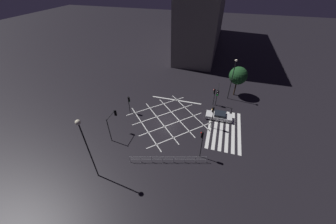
{
  "coord_description": "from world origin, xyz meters",
  "views": [
    {
      "loc": [
        -23.25,
        -6.7,
        20.08
      ],
      "look_at": [
        0.0,
        0.0,
        1.44
      ],
      "focal_mm": 20.0,
      "sensor_mm": 36.0,
      "label": 1
    }
  ],
  "objects_px": {
    "traffic_light_se_main": "(218,93)",
    "traffic_light_sw_cross": "(202,140)",
    "traffic_light_median_south": "(213,113)",
    "traffic_light_median_north": "(129,102)",
    "street_tree_near": "(238,76)",
    "street_lamp_west": "(84,139)",
    "traffic_light_se_cross": "(214,94)",
    "waiting_car": "(219,116)",
    "street_lamp_east": "(233,74)",
    "traffic_light_nw_main": "(113,120)"
  },
  "relations": [
    {
      "from": "traffic_light_se_main",
      "to": "traffic_light_sw_cross",
      "type": "bearing_deg",
      "value": -5.28
    },
    {
      "from": "traffic_light_se_main",
      "to": "traffic_light_median_south",
      "type": "bearing_deg",
      "value": -2.74
    },
    {
      "from": "traffic_light_median_north",
      "to": "street_tree_near",
      "type": "relative_size",
      "value": 0.56
    },
    {
      "from": "traffic_light_se_main",
      "to": "street_lamp_west",
      "type": "xyz_separation_m",
      "value": [
        -17.93,
        12.46,
        3.08
      ]
    },
    {
      "from": "street_tree_near",
      "to": "street_lamp_west",
      "type": "bearing_deg",
      "value": 146.52
    },
    {
      "from": "traffic_light_se_cross",
      "to": "waiting_car",
      "type": "height_order",
      "value": "traffic_light_se_cross"
    },
    {
      "from": "traffic_light_median_south",
      "to": "traffic_light_sw_cross",
      "type": "height_order",
      "value": "traffic_light_sw_cross"
    },
    {
      "from": "traffic_light_median_north",
      "to": "traffic_light_se_main",
      "type": "bearing_deg",
      "value": 20.74
    },
    {
      "from": "street_lamp_east",
      "to": "traffic_light_median_north",
      "type": "bearing_deg",
      "value": 119.92
    },
    {
      "from": "traffic_light_se_main",
      "to": "street_lamp_east",
      "type": "distance_m",
      "value": 4.91
    },
    {
      "from": "street_lamp_west",
      "to": "street_lamp_east",
      "type": "bearing_deg",
      "value": -33.6
    },
    {
      "from": "traffic_light_se_cross",
      "to": "traffic_light_sw_cross",
      "type": "bearing_deg",
      "value": 87.51
    },
    {
      "from": "traffic_light_se_main",
      "to": "street_tree_near",
      "type": "height_order",
      "value": "street_tree_near"
    },
    {
      "from": "traffic_light_sw_cross",
      "to": "street_tree_near",
      "type": "distance_m",
      "value": 17.93
    },
    {
      "from": "traffic_light_nw_main",
      "to": "waiting_car",
      "type": "xyz_separation_m",
      "value": [
        8.2,
        -14.68,
        -2.41
      ]
    },
    {
      "from": "traffic_light_median_north",
      "to": "street_lamp_east",
      "type": "xyz_separation_m",
      "value": [
        9.3,
        -16.15,
        2.89
      ]
    },
    {
      "from": "traffic_light_median_north",
      "to": "street_lamp_east",
      "type": "height_order",
      "value": "street_lamp_east"
    },
    {
      "from": "traffic_light_se_cross",
      "to": "traffic_light_median_north",
      "type": "xyz_separation_m",
      "value": [
        -6.37,
        13.52,
        -0.09
      ]
    },
    {
      "from": "street_lamp_east",
      "to": "street_lamp_west",
      "type": "distance_m",
      "value": 26.33
    },
    {
      "from": "traffic_light_sw_cross",
      "to": "street_tree_near",
      "type": "height_order",
      "value": "street_tree_near"
    },
    {
      "from": "street_lamp_east",
      "to": "traffic_light_se_main",
      "type": "bearing_deg",
      "value": 152.14
    },
    {
      "from": "street_lamp_east",
      "to": "waiting_car",
      "type": "bearing_deg",
      "value": 169.49
    },
    {
      "from": "traffic_light_se_cross",
      "to": "street_lamp_west",
      "type": "distance_m",
      "value": 22.76
    },
    {
      "from": "traffic_light_median_north",
      "to": "traffic_light_se_main",
      "type": "xyz_separation_m",
      "value": [
        5.32,
        -14.05,
        0.92
      ]
    },
    {
      "from": "street_lamp_east",
      "to": "street_lamp_west",
      "type": "xyz_separation_m",
      "value": [
        -21.91,
        14.56,
        1.11
      ]
    },
    {
      "from": "street_tree_near",
      "to": "waiting_car",
      "type": "xyz_separation_m",
      "value": [
        -8.53,
        2.36,
        -3.59
      ]
    },
    {
      "from": "traffic_light_median_south",
      "to": "traffic_light_se_main",
      "type": "bearing_deg",
      "value": -92.74
    },
    {
      "from": "traffic_light_nw_main",
      "to": "traffic_light_se_main",
      "type": "bearing_deg",
      "value": -51.6
    },
    {
      "from": "traffic_light_se_cross",
      "to": "traffic_light_median_north",
      "type": "distance_m",
      "value": 14.95
    },
    {
      "from": "traffic_light_median_north",
      "to": "street_tree_near",
      "type": "xyz_separation_m",
      "value": [
        11.08,
        -17.26,
        1.84
      ]
    },
    {
      "from": "street_lamp_east",
      "to": "street_tree_near",
      "type": "distance_m",
      "value": 2.35
    },
    {
      "from": "traffic_light_se_main",
      "to": "waiting_car",
      "type": "height_order",
      "value": "traffic_light_se_main"
    },
    {
      "from": "traffic_light_sw_cross",
      "to": "waiting_car",
      "type": "bearing_deg",
      "value": -102.27
    },
    {
      "from": "traffic_light_sw_cross",
      "to": "street_lamp_east",
      "type": "bearing_deg",
      "value": -101.51
    },
    {
      "from": "traffic_light_median_north",
      "to": "waiting_car",
      "type": "distance_m",
      "value": 15.22
    },
    {
      "from": "traffic_light_median_south",
      "to": "street_lamp_west",
      "type": "relative_size",
      "value": 0.46
    },
    {
      "from": "street_tree_near",
      "to": "street_lamp_east",
      "type": "bearing_deg",
      "value": 148.09
    },
    {
      "from": "traffic_light_median_south",
      "to": "street_tree_near",
      "type": "distance_m",
      "value": 11.73
    },
    {
      "from": "traffic_light_nw_main",
      "to": "street_tree_near",
      "type": "height_order",
      "value": "street_tree_near"
    },
    {
      "from": "traffic_light_median_south",
      "to": "street_lamp_east",
      "type": "relative_size",
      "value": 0.51
    },
    {
      "from": "waiting_car",
      "to": "traffic_light_nw_main",
      "type": "bearing_deg",
      "value": 29.19
    },
    {
      "from": "traffic_light_nw_main",
      "to": "street_tree_near",
      "type": "bearing_deg",
      "value": -45.54
    },
    {
      "from": "traffic_light_median_south",
      "to": "traffic_light_median_north",
      "type": "relative_size",
      "value": 1.24
    },
    {
      "from": "street_lamp_west",
      "to": "traffic_light_se_cross",
      "type": "bearing_deg",
      "value": -32.15
    },
    {
      "from": "traffic_light_se_cross",
      "to": "traffic_light_median_south",
      "type": "bearing_deg",
      "value": 92.38
    },
    {
      "from": "street_lamp_west",
      "to": "traffic_light_median_south",
      "type": "bearing_deg",
      "value": -44.15
    },
    {
      "from": "traffic_light_median_south",
      "to": "waiting_car",
      "type": "relative_size",
      "value": 0.94
    },
    {
      "from": "traffic_light_nw_main",
      "to": "street_lamp_east",
      "type": "height_order",
      "value": "street_lamp_east"
    },
    {
      "from": "traffic_light_nw_main",
      "to": "street_lamp_east",
      "type": "distance_m",
      "value": 21.96
    },
    {
      "from": "traffic_light_sw_cross",
      "to": "waiting_car",
      "type": "xyz_separation_m",
      "value": [
        8.86,
        -1.93,
        -2.65
      ]
    }
  ]
}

